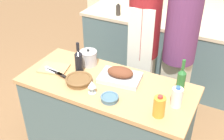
% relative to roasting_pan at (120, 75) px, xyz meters
% --- Properties ---
extents(kitchen_island, '(1.56, 0.68, 0.88)m').
position_rel_roasting_pan_xyz_m(kitchen_island, '(-0.08, -0.10, -0.49)').
color(kitchen_island, '#4C666B').
rests_on(kitchen_island, ground_plane).
extents(back_counter, '(2.17, 0.60, 0.93)m').
position_rel_roasting_pan_xyz_m(back_counter, '(-0.08, 1.44, -0.47)').
color(back_counter, '#4C666B').
rests_on(back_counter, ground_plane).
extents(roasting_pan, '(0.39, 0.29, 0.13)m').
position_rel_roasting_pan_xyz_m(roasting_pan, '(0.00, 0.00, 0.00)').
color(roasting_pan, '#BCBCC1').
rests_on(roasting_pan, kitchen_island).
extents(wicker_basket, '(0.24, 0.24, 0.06)m').
position_rel_roasting_pan_xyz_m(wicker_basket, '(-0.30, -0.21, -0.02)').
color(wicker_basket, brown).
rests_on(wicker_basket, kitchen_island).
extents(cutting_board, '(0.30, 0.26, 0.02)m').
position_rel_roasting_pan_xyz_m(cutting_board, '(-0.64, -0.13, -0.04)').
color(cutting_board, tan).
rests_on(cutting_board, kitchen_island).
extents(stock_pot, '(0.17, 0.17, 0.17)m').
position_rel_roasting_pan_xyz_m(stock_pot, '(-0.39, 0.10, 0.02)').
color(stock_pot, '#B7B7BC').
rests_on(stock_pot, kitchen_island).
extents(mixing_bowl, '(0.15, 0.15, 0.05)m').
position_rel_roasting_pan_xyz_m(mixing_bowl, '(0.05, -0.30, -0.02)').
color(mixing_bowl, slate).
rests_on(mixing_bowl, kitchen_island).
extents(juice_jug, '(0.09, 0.09, 0.18)m').
position_rel_roasting_pan_xyz_m(juice_jug, '(0.46, -0.29, 0.04)').
color(juice_jug, orange).
rests_on(juice_jug, kitchen_island).
extents(milk_jug, '(0.09, 0.09, 0.18)m').
position_rel_roasting_pan_xyz_m(milk_jug, '(0.55, -0.12, 0.04)').
color(milk_jug, white).
rests_on(milk_jug, kitchen_island).
extents(wine_bottle_green, '(0.07, 0.07, 0.30)m').
position_rel_roasting_pan_xyz_m(wine_bottle_green, '(-0.40, -0.06, 0.07)').
color(wine_bottle_green, black).
rests_on(wine_bottle_green, kitchen_island).
extents(wine_bottle_dark, '(0.07, 0.07, 0.32)m').
position_rel_roasting_pan_xyz_m(wine_bottle_dark, '(0.53, 0.05, 0.08)').
color(wine_bottle_dark, '#28662D').
rests_on(wine_bottle_dark, kitchen_island).
extents(wine_glass_left, '(0.07, 0.07, 0.12)m').
position_rel_roasting_pan_xyz_m(wine_glass_left, '(-0.12, -0.28, 0.03)').
color(wine_glass_left, silver).
rests_on(wine_glass_left, kitchen_island).
extents(knife_chef, '(0.28, 0.09, 0.01)m').
position_rel_roasting_pan_xyz_m(knife_chef, '(-0.57, -0.19, -0.03)').
color(knife_chef, '#B7B7BC').
rests_on(knife_chef, cutting_board).
extents(knife_paring, '(0.19, 0.04, 0.01)m').
position_rel_roasting_pan_xyz_m(knife_paring, '(-0.58, -0.19, -0.03)').
color(knife_paring, '#B7B7BC').
rests_on(knife_paring, cutting_board).
extents(stand_mixer, '(0.18, 0.14, 0.34)m').
position_rel_roasting_pan_xyz_m(stand_mixer, '(-0.33, 1.51, 0.14)').
color(stand_mixer, '#333842').
rests_on(stand_mixer, back_counter).
extents(condiment_bottle_tall, '(0.06, 0.06, 0.15)m').
position_rel_roasting_pan_xyz_m(condiment_bottle_tall, '(-0.66, 1.30, 0.07)').
color(condiment_bottle_tall, '#332D28').
rests_on(condiment_bottle_tall, back_counter).
extents(condiment_bottle_short, '(0.05, 0.05, 0.18)m').
position_rel_roasting_pan_xyz_m(condiment_bottle_short, '(-0.47, 1.40, 0.08)').
color(condiment_bottle_short, '#332D28').
rests_on(condiment_bottle_short, back_counter).
extents(person_cook_aproned, '(0.33, 0.35, 1.67)m').
position_rel_roasting_pan_xyz_m(person_cook_aproned, '(-0.05, 0.67, -0.00)').
color(person_cook_aproned, beige).
rests_on(person_cook_aproned, ground_plane).
extents(person_cook_guest, '(0.33, 0.33, 1.74)m').
position_rel_roasting_pan_xyz_m(person_cook_guest, '(0.34, 0.67, 0.04)').
color(person_cook_guest, beige).
rests_on(person_cook_guest, ground_plane).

